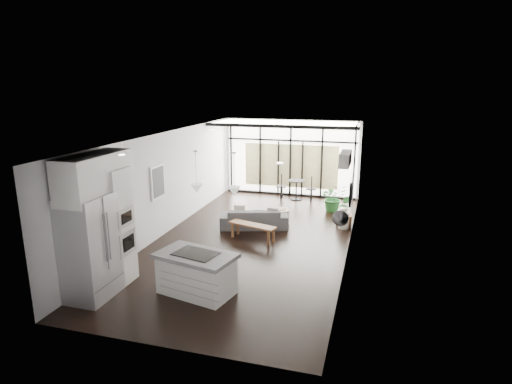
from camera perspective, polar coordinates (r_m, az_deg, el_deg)
The scene contains 27 objects.
floor at distance 11.53m, azimuth -0.41°, elevation -6.38°, with size 5.00×10.00×0.00m, color black.
ceiling at distance 10.86m, azimuth -0.44°, elevation 7.57°, with size 5.00×10.00×0.00m, color white.
wall_left at distance 12.04m, azimuth -11.92°, elevation 1.16°, with size 0.02×10.00×2.80m, color white.
wall_right at distance 10.70m, azimuth 12.53°, elevation -0.52°, with size 0.02×10.00×2.80m, color white.
wall_back at distance 15.87m, azimuth 4.69°, elevation 4.58°, with size 5.00×0.02×2.80m, color white.
wall_front at distance 6.71m, azimuth -12.74°, elevation -9.61°, with size 5.00×0.02×2.80m, color white.
glazing at distance 15.76m, azimuth 4.61°, elevation 4.51°, with size 5.00×0.20×2.80m, color black.
skylight at distance 14.72m, azimuth 4.02°, elevation 9.21°, with size 4.70×1.90×0.06m, color white.
neighbour_building at distance 15.88m, azimuth 4.63°, elevation 3.48°, with size 3.50×0.02×1.60m, color #F3EE9D.
island at distance 8.70m, azimuth -7.94°, elevation -10.72°, with size 1.53×0.91×0.84m, color silver.
cooktop at distance 8.53m, azimuth -8.04°, elevation -8.13°, with size 0.84×0.56×0.01m, color black.
fridge at distance 8.86m, azimuth -21.38°, elevation -6.87°, with size 0.79×0.99×2.05m, color #ADADB2.
appliance_column at distance 9.28m, azimuth -18.53°, elevation -4.38°, with size 0.63×0.66×2.44m, color silver.
upper_cabinets at distance 8.75m, azimuth -20.65°, elevation 1.98°, with size 0.62×1.75×0.86m, color silver.
pendant_left at distance 8.68m, azimuth -7.93°, elevation 0.45°, with size 0.26×0.26×0.18m, color white.
pendant_right at distance 8.40m, azimuth -2.92°, elevation 0.10°, with size 0.26×0.26×0.18m, color white.
sofa at distance 12.38m, azimuth -0.28°, elevation -3.04°, with size 1.95×0.57×0.76m, color #454548.
console_bench at distance 11.48m, azimuth -0.46°, elevation -5.35°, with size 1.34×0.34×0.43m, color brown.
pouf at distance 12.81m, azimuth 3.31°, elevation -3.25°, with size 0.53×0.53×0.43m, color beige.
crate at distance 12.90m, azimuth 11.65°, elevation -3.63°, with size 0.44×0.44×0.33m, color brown.
plant_tall at distance 14.16m, azimuth 10.25°, elevation -1.14°, with size 0.82×0.91×0.71m, color #286F2E.
plant_crate at distance 12.81m, azimuth 11.72°, elevation -2.38°, with size 0.32×0.58×0.26m, color #286F2E.
milk_can at distance 12.59m, azimuth 11.62°, elevation -3.42°, with size 0.31×0.31×0.61m, color beige.
bistro_set at distance 15.37m, azimuth 5.39°, elevation 0.34°, with size 1.57×0.63×0.75m, color black.
tv at distance 11.70m, azimuth 12.63°, elevation 0.23°, with size 0.05×1.10×0.65m, color black.
ac_unit at distance 9.71m, azimuth 11.84°, elevation 4.35°, with size 0.22×0.90×0.30m, color silver.
framed_art at distance 11.57m, azimuth -12.97°, elevation 1.33°, with size 0.04×0.70×0.90m, color black.
Camera 1 is at (3.05, -10.34, 4.09)m, focal length 30.00 mm.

